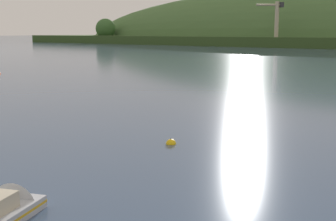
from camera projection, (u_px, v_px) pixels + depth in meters
The scene contains 2 objects.
dockside_crane at pixel (276, 26), 207.75m from camera, with size 10.87×8.27×20.12m.
mooring_buoy_midchannel at pixel (171, 144), 29.80m from camera, with size 0.65×0.65×0.73m.
Camera 1 is at (18.85, 11.43, 7.05)m, focal length 50.24 mm.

